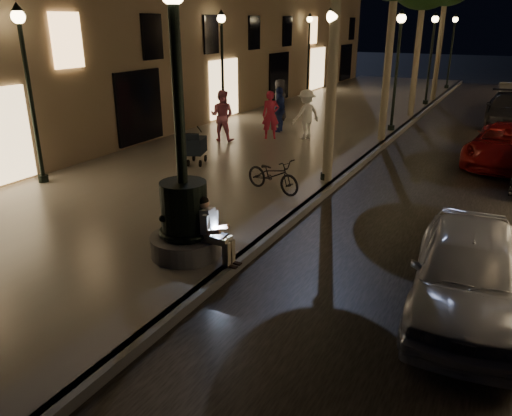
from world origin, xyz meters
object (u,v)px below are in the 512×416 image
Objects in this scene: pedestrian_pink at (222,116)px; stroller at (196,146)px; lamp_left_b at (222,53)px; pedestrian_red at (271,115)px; car_third at (507,145)px; lamp_left_a at (27,73)px; lamp_curb_b at (398,56)px; lamp_left_c at (309,44)px; car_front at (469,271)px; fountain_lamppost at (184,206)px; seated_man_laptop at (211,228)px; car_rear at (509,110)px; pedestrian_blue at (280,110)px; bicycle at (273,175)px; lamp_curb_a at (331,72)px; lamp_curb_c at (432,47)px; lamp_curb_d at (452,42)px; pedestrian_white at (306,114)px; pedestrian_dark at (280,100)px.

stroller is at bearing 96.90° from pedestrian_pink.
pedestrian_red is (3.27, -1.84, -2.11)m from lamp_left_b.
lamp_left_b reaches higher than car_third.
lamp_left_a reaches higher than car_third.
lamp_left_c is (-7.10, 8.00, 0.00)m from lamp_curb_b.
stroller is 9.99m from car_front.
pedestrian_red is (-3.13, 10.16, -0.09)m from fountain_lamppost.
seated_man_laptop is 0.30× the size of car_front.
lamp_curb_b reaches higher than car_rear.
fountain_lamppost is 12.00m from pedestrian_blue.
car_front reaches higher than bicycle.
fountain_lamppost is 2.84× the size of pedestrian_blue.
car_front is at bearing -109.11° from bicycle.
lamp_left_b is (-7.10, 6.00, 0.00)m from lamp_curb_a.
pedestrian_pink is at bearing -59.44° from lamp_left_b.
fountain_lamppost is 6.70m from stroller.
car_rear is (-0.10, 17.97, -0.02)m from car_front.
lamp_curb_c is 21.90m from car_front.
lamp_curb_a is 1.00× the size of lamp_curb_d.
pedestrian_blue is at bearing 106.38° from fountain_lamppost.
fountain_lamppost reaches higher than stroller.
seated_man_laptop is 23.21m from lamp_left_c.
seated_man_laptop is (0.61, -0.00, -0.33)m from fountain_lamppost.
lamp_curb_b and lamp_left_b have the same top height.
fountain_lamppost reaches higher than seated_man_laptop.
pedestrian_white is (4.49, -11.20, -2.09)m from lamp_left_c.
lamp_left_c is 16.21m from car_third.
stroller is (2.83, 3.65, -2.43)m from lamp_left_a.
car_front is 13.76m from pedestrian_blue.
lamp_left_b is (-7.10, -2.00, 0.00)m from lamp_curb_b.
car_front is at bearing -164.88° from pedestrian_dark.
lamp_curb_c is 17.90m from bicycle.
lamp_curb_d is (0.70, 30.00, 2.02)m from fountain_lamppost.
lamp_curb_c is at bearing 54.63° from lamp_left_b.
lamp_left_c is at bearing -169.37° from pedestrian_blue.
pedestrian_red is at bearing 42.00° from bicycle.
lamp_left_c is at bearing 90.00° from lamp_left_b.
car_rear is (-0.23, 7.66, 0.05)m from car_third.
car_front is (11.50, -11.31, -2.50)m from lamp_left_b.
lamp_left_c is at bearing 81.16° from stroller.
car_front is at bearing -84.84° from car_third.
lamp_left_b reaches higher than stroller.
fountain_lamppost is 1.09× the size of car_third.
lamp_left_b is at bearing 139.80° from lamp_curb_a.
lamp_curb_d is 1.00× the size of lamp_left_a.
lamp_curb_c is 1.00× the size of lamp_left_c.
seated_man_laptop is at bearing 109.68° from pedestrian_pink.
lamp_curb_d is 19.05m from pedestrian_blue.
pedestrian_red is (0.44, 4.51, 0.32)m from stroller.
lamp_curb_b is 16.00m from lamp_curb_d.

